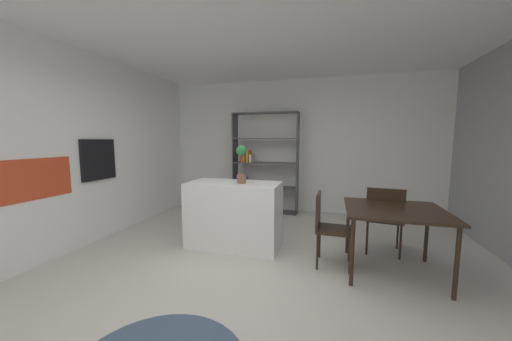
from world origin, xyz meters
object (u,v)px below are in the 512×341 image
built_in_oven (98,159)px  dining_table (394,215)px  kitchen_island (234,214)px  open_bookshelf (261,164)px  dining_chair_far (384,214)px  dining_chair_island_side (327,223)px  potted_plant_on_island (241,162)px

built_in_oven → dining_table: 4.16m
kitchen_island → open_bookshelf: size_ratio=0.63×
built_in_oven → dining_chair_far: (4.11, 0.58, -0.69)m
dining_chair_island_side → dining_chair_far: size_ratio=0.97×
kitchen_island → dining_table: kitchen_island is taller
kitchen_island → potted_plant_on_island: (0.13, -0.03, 0.77)m
kitchen_island → potted_plant_on_island: 0.79m
open_bookshelf → dining_table: bearing=-45.6°
kitchen_island → open_bookshelf: (-0.12, 1.97, 0.56)m
kitchen_island → dining_chair_island_side: (1.30, -0.24, 0.06)m
dining_chair_far → potted_plant_on_island: bearing=16.1°
open_bookshelf → dining_table: size_ratio=1.98×
dining_table → dining_chair_far: 0.53m
dining_chair_island_side → potted_plant_on_island: bearing=81.8°
kitchen_island → dining_table: size_ratio=1.24×
open_bookshelf → dining_table: open_bookshelf is taller
potted_plant_on_island → dining_table: potted_plant_on_island is taller
potted_plant_on_island → open_bookshelf: 2.03m
kitchen_island → dining_table: (2.05, -0.24, 0.22)m
dining_table → dining_chair_island_side: size_ratio=1.19×
dining_chair_island_side → dining_table: bearing=-88.5°
built_in_oven → open_bookshelf: 3.01m
dining_table → potted_plant_on_island: bearing=173.9°
potted_plant_on_island → kitchen_island: bearing=164.9°
dining_chair_island_side → dining_chair_far: dining_chair_far is taller
open_bookshelf → dining_chair_far: 2.79m
kitchen_island → potted_plant_on_island: potted_plant_on_island is taller
built_in_oven → dining_table: built_in_oven is taller
open_bookshelf → dining_chair_far: (2.15, -1.70, -0.48)m
open_bookshelf → dining_chair_island_side: 2.67m
potted_plant_on_island → dining_chair_far: bearing=9.1°
dining_table → dining_chair_island_side: (-0.75, 0.00, -0.16)m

